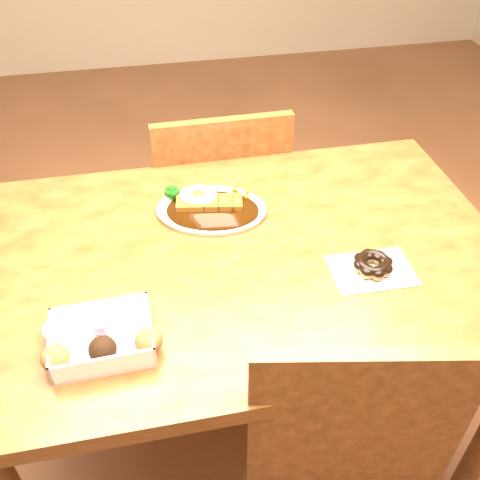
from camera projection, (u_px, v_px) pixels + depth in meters
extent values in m
plane|color=brown|center=(244.00, 427.00, 1.70)|extent=(6.00, 6.00, 0.00)
cube|color=#48250E|center=(246.00, 258.00, 1.23)|extent=(1.20, 0.80, 0.04)
cylinder|color=#48250E|center=(51.00, 299.00, 1.65)|extent=(0.06, 0.06, 0.71)
cylinder|color=#48250E|center=(380.00, 253.00, 1.81)|extent=(0.06, 0.06, 0.71)
cube|color=#48250E|center=(215.00, 208.00, 1.88)|extent=(0.42, 0.42, 0.04)
cylinder|color=#48250E|center=(251.00, 222.00, 2.18)|extent=(0.04, 0.04, 0.41)
cylinder|color=#48250E|center=(167.00, 233.00, 2.12)|extent=(0.04, 0.04, 0.41)
cylinder|color=#48250E|center=(272.00, 280.00, 1.92)|extent=(0.04, 0.04, 0.41)
cylinder|color=#48250E|center=(178.00, 294.00, 1.87)|extent=(0.04, 0.04, 0.41)
cube|color=#48250E|center=(224.00, 181.00, 1.58)|extent=(0.40, 0.03, 0.40)
cube|color=#48250E|center=(356.00, 422.00, 0.98)|extent=(0.40, 0.10, 0.40)
ellipsoid|color=white|center=(211.00, 210.00, 1.33)|extent=(0.31, 0.25, 0.01)
ellipsoid|color=black|center=(213.00, 211.00, 1.31)|extent=(0.26, 0.21, 0.01)
cube|color=#6B380C|center=(209.00, 203.00, 1.32)|extent=(0.17, 0.08, 0.02)
ellipsoid|color=white|center=(198.00, 195.00, 1.33)|extent=(0.11, 0.10, 0.01)
ellipsoid|color=#FFB214|center=(198.00, 194.00, 1.33)|extent=(0.03, 0.03, 0.02)
cube|color=white|center=(102.00, 337.00, 1.00)|extent=(0.19, 0.15, 0.05)
ellipsoid|color=brown|center=(55.00, 358.00, 0.95)|extent=(0.05, 0.05, 0.05)
ellipsoid|color=black|center=(103.00, 349.00, 0.97)|extent=(0.05, 0.05, 0.05)
ellipsoid|color=brown|center=(149.00, 341.00, 0.98)|extent=(0.05, 0.05, 0.05)
ellipsoid|color=beige|center=(56.00, 330.00, 1.00)|extent=(0.05, 0.05, 0.05)
ellipsoid|color=pink|center=(101.00, 322.00, 1.02)|extent=(0.05, 0.05, 0.05)
cube|color=silver|center=(372.00, 270.00, 1.17)|extent=(0.18, 0.13, 0.00)
torus|color=olive|center=(373.00, 265.00, 1.16)|extent=(0.09, 0.09, 0.03)
torus|color=black|center=(373.00, 262.00, 1.15)|extent=(0.08, 0.08, 0.02)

